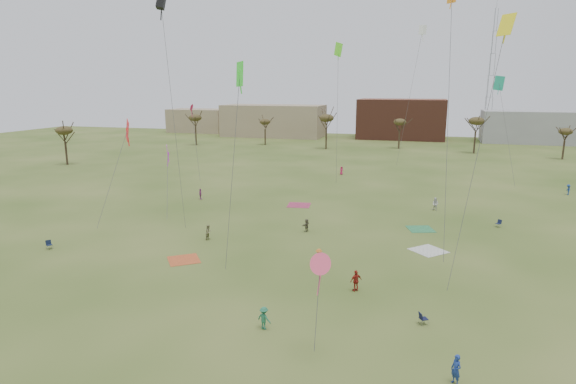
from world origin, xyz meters
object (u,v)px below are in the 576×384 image
(camp_chair_center, at_px, (423,321))
(flyer_near_right, at_px, (456,370))
(camp_chair_right, at_px, (498,225))
(camp_chair_left, at_px, (49,246))
(flyer_near_center, at_px, (264,318))
(radio_tower, at_px, (491,75))
(spectator_fore_a, at_px, (356,281))

(camp_chair_center, bearing_deg, flyer_near_right, 166.98)
(camp_chair_center, bearing_deg, camp_chair_right, -45.31)
(camp_chair_left, xyz_separation_m, camp_chair_center, (35.85, -5.50, 0.00))
(flyer_near_right, relative_size, camp_chair_center, 1.97)
(flyer_near_center, height_order, flyer_near_right, flyer_near_right)
(flyer_near_center, bearing_deg, radio_tower, -84.03)
(camp_chair_right, distance_m, radio_tower, 102.42)
(flyer_near_center, distance_m, flyer_near_right, 12.22)
(flyer_near_center, relative_size, camp_chair_left, 1.80)
(spectator_fore_a, height_order, radio_tower, radio_tower)
(camp_chair_center, xyz_separation_m, camp_chair_right, (7.93, 26.15, 0.00))
(camp_chair_left, height_order, radio_tower, radio_tower)
(flyer_near_center, distance_m, spectator_fore_a, 9.19)
(flyer_near_right, xyz_separation_m, camp_chair_left, (-37.61, 11.88, -0.60))
(camp_chair_center, bearing_deg, camp_chair_left, 52.85)
(camp_chair_center, relative_size, radio_tower, 0.02)
(camp_chair_left, distance_m, camp_chair_center, 36.27)
(flyer_near_right, distance_m, camp_chair_center, 6.65)
(spectator_fore_a, bearing_deg, radio_tower, -141.70)
(flyer_near_right, xyz_separation_m, camp_chair_right, (6.17, 32.54, -0.60))
(flyer_near_right, height_order, radio_tower, radio_tower)
(flyer_near_right, height_order, camp_chair_left, flyer_near_right)
(camp_chair_left, height_order, camp_chair_center, same)
(camp_chair_center, bearing_deg, flyer_near_center, 81.22)
(flyer_near_center, distance_m, camp_chair_center, 10.78)
(camp_chair_center, height_order, radio_tower, radio_tower)
(camp_chair_right, xyz_separation_m, radio_tower, (8.58, 100.29, 18.95))
(camp_chair_center, bearing_deg, radio_tower, -35.88)
(flyer_near_right, relative_size, spectator_fore_a, 0.99)
(camp_chair_left, distance_m, camp_chair_right, 48.41)
(camp_chair_center, distance_m, radio_tower, 128.92)
(spectator_fore_a, distance_m, camp_chair_left, 30.70)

